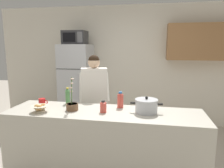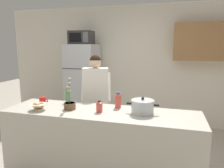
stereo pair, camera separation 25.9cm
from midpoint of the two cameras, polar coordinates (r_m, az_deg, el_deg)
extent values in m
cube|color=silver|center=(4.81, 2.28, 5.15)|extent=(6.00, 0.12, 2.60)
cube|color=olive|center=(4.60, 22.36, 10.49)|extent=(1.47, 0.34, 0.72)
cube|color=#BCB7A8|center=(2.83, -4.85, -16.31)|extent=(2.46, 0.68, 0.92)
cube|color=#B7BABF|center=(4.70, -11.05, -0.34)|extent=(0.64, 0.64, 1.76)
cube|color=#333333|center=(4.34, -12.78, 3.92)|extent=(0.63, 0.01, 0.01)
cylinder|color=#B2B2B7|center=(4.33, -10.53, -2.39)|extent=(0.02, 0.02, 0.79)
cube|color=#2D2D30|center=(4.60, -11.58, 12.19)|extent=(0.48, 0.36, 0.28)
cube|color=black|center=(4.46, -13.22, 12.20)|extent=(0.26, 0.01, 0.18)
cube|color=#59595B|center=(4.37, -10.41, 12.35)|extent=(0.11, 0.01, 0.21)
cylinder|color=#726656|center=(3.57, -5.59, -11.87)|extent=(0.11, 0.11, 0.77)
cylinder|color=#726656|center=(3.57, -7.90, -11.91)|extent=(0.11, 0.11, 0.77)
cube|color=white|center=(3.37, -6.99, -0.92)|extent=(0.44, 0.31, 0.61)
sphere|color=beige|center=(3.31, -7.14, 5.86)|extent=(0.19, 0.19, 0.19)
sphere|color=black|center=(3.31, -7.15, 6.26)|extent=(0.18, 0.18, 0.18)
cylinder|color=white|center=(3.49, -3.66, -0.80)|extent=(0.18, 0.37, 0.47)
cylinder|color=white|center=(3.50, -10.25, -0.93)|extent=(0.18, 0.37, 0.47)
cylinder|color=silver|center=(2.60, 6.44, -6.09)|extent=(0.27, 0.27, 0.15)
cylinder|color=silver|center=(2.58, 6.48, -4.32)|extent=(0.28, 0.28, 0.02)
sphere|color=black|center=(2.57, 6.49, -3.76)|extent=(0.04, 0.04, 0.04)
cube|color=black|center=(2.61, 2.83, -5.15)|extent=(0.06, 0.02, 0.02)
cube|color=black|center=(2.59, 10.12, -5.43)|extent=(0.06, 0.02, 0.02)
cylinder|color=red|center=(3.10, -20.68, -4.56)|extent=(0.09, 0.09, 0.10)
torus|color=red|center=(3.07, -19.77, -4.64)|extent=(0.06, 0.01, 0.06)
cylinder|color=beige|center=(2.82, -21.34, -6.85)|extent=(0.12, 0.12, 0.02)
cone|color=beige|center=(2.81, -21.39, -6.07)|extent=(0.21, 0.21, 0.06)
sphere|color=tan|center=(2.80, -22.20, -5.83)|extent=(0.07, 0.07, 0.07)
sphere|color=tan|center=(2.81, -20.66, -5.68)|extent=(0.07, 0.07, 0.07)
sphere|color=tan|center=(2.77, -21.63, -5.99)|extent=(0.07, 0.07, 0.07)
cylinder|color=#D84C3F|center=(2.79, -0.40, -4.66)|extent=(0.08, 0.08, 0.17)
cone|color=#D84C3F|center=(2.77, -0.40, -2.65)|extent=(0.08, 0.08, 0.03)
cylinder|color=#3372BF|center=(2.76, -0.40, -2.35)|extent=(0.04, 0.04, 0.02)
cylinder|color=#4C8C4C|center=(3.07, -14.25, -3.43)|extent=(0.06, 0.06, 0.19)
cone|color=#4C8C4C|center=(3.05, -14.34, -1.44)|extent=(0.06, 0.06, 0.03)
cylinder|color=gold|center=(3.05, -14.35, -1.12)|extent=(0.03, 0.03, 0.02)
cylinder|color=#D84C3F|center=(2.61, -5.18, -6.39)|extent=(0.08, 0.08, 0.12)
cone|color=#D84C3F|center=(2.59, -5.21, -4.90)|extent=(0.08, 0.08, 0.02)
cylinder|color=#262626|center=(2.58, -5.21, -4.74)|extent=(0.04, 0.04, 0.02)
cylinder|color=brown|center=(2.76, -13.37, -6.07)|extent=(0.15, 0.15, 0.09)
cylinder|color=#38281E|center=(2.75, -13.40, -5.30)|extent=(0.14, 0.14, 0.01)
cylinder|color=#4C7238|center=(2.71, -13.55, -1.78)|extent=(0.01, 0.04, 0.34)
ellipsoid|color=beige|center=(2.74, -13.62, -2.03)|extent=(0.04, 0.03, 0.02)
ellipsoid|color=beige|center=(2.70, -13.82, -1.00)|extent=(0.04, 0.03, 0.02)
ellipsoid|color=beige|center=(2.68, -13.55, 0.16)|extent=(0.04, 0.03, 0.02)
ellipsoid|color=beige|center=(2.67, -13.47, 1.34)|extent=(0.04, 0.03, 0.02)
camera|label=1|loc=(0.13, -92.38, -0.43)|focal=33.88mm
camera|label=2|loc=(0.13, 87.62, 0.43)|focal=33.88mm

